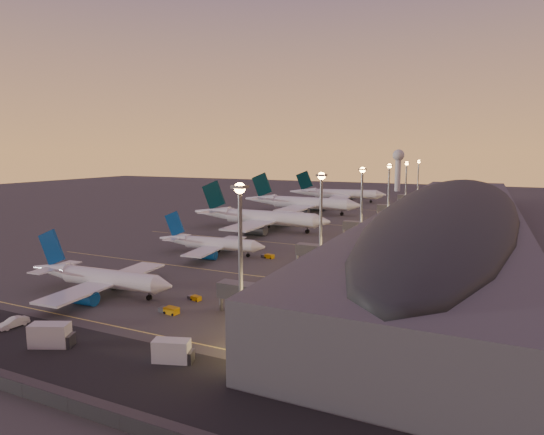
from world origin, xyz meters
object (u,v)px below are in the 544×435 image
Objects in this scene: radar_tower at (398,163)px; catering_truck_a at (52,336)px; baggage_tug_b at (169,310)px; baggage_tug_c at (268,256)px; airliner_wide_far at (337,194)px; baggage_tug_a at (195,298)px; service_van_c at (13,323)px; airliner_narrow_south at (99,278)px; airliner_wide_near at (259,217)px; catering_truck_b at (174,352)px; airliner_narrow_north at (211,243)px; airliner_wide_mid at (300,203)px.

radar_tower is 316.23m from catering_truck_a.
catering_truck_a is (-7.49, -20.03, 1.18)m from baggage_tug_b.
baggage_tug_c is 69.39m from catering_truck_a.
radar_tower is (20.62, 92.69, 16.98)m from airliner_wide_far.
service_van_c reaches higher than baggage_tug_a.
baggage_tug_b is at bearing -75.81° from baggage_tug_a.
airliner_narrow_south is at bearing 96.81° from catering_truck_a.
airliner_wide_near is 13.65× the size of baggage_tug_b.
airliner_wide_near is at bearing 91.85° from catering_truck_b.
airliner_narrow_south is 8.67× the size of baggage_tug_b.
baggage_tug_b is at bearing -71.66° from airliner_narrow_north.
airliner_wide_far is 8.35× the size of catering_truck_a.
airliner_wide_mid is at bearing -100.97° from airliner_wide_far.
airliner_narrow_north is at bearing 119.29° from baggage_tug_b.
airliner_narrow_north is 249.83m from radar_tower.
airliner_wide_near is at bearing -86.18° from airliner_wide_mid.
airliner_wide_mid is (-8.27, 141.29, 1.67)m from airliner_narrow_south.
airliner_wide_mid is at bearing 90.06° from airliner_narrow_north.
airliner_wide_near is at bearing 89.69° from airliner_narrow_south.
baggage_tug_b is 26.95m from service_van_c.
baggage_tug_a is (26.77, -83.11, -4.48)m from airliner_wide_near.
baggage_tug_c is at bearing -60.22° from airliner_wide_near.
catering_truck_b reaches higher than baggage_tug_b.
catering_truck_b reaches higher than service_van_c.
baggage_tug_b is 21.41m from catering_truck_a.
airliner_narrow_south is at bearing -86.21° from airliner_wide_mid.
radar_tower is at bearing 75.31° from catering_truck_b.
airliner_narrow_north is 6.84× the size of service_van_c.
baggage_tug_c is 0.81× the size of service_van_c.
baggage_tug_b is at bearing 47.44° from service_van_c.
catering_truck_b is at bearing -47.94° from baggage_tug_a.
catering_truck_b is (15.75, -65.38, 1.02)m from baggage_tug_c.
radar_tower reaches higher than service_van_c.
airliner_wide_near reaches higher than airliner_narrow_south.
airliner_wide_far is at bearing 87.46° from airliner_narrow_north.
airliner_narrow_south is 1.16× the size of radar_tower.
airliner_narrow_north is 8.14× the size of baggage_tug_b.
baggage_tug_a is 29.57m from catering_truck_a.
baggage_tug_a is at bearing -72.21° from airliner_wide_near.
airliner_wide_mid is 148.12m from baggage_tug_b.
airliner_wide_far is at bearing 103.51° from baggage_tug_b.
airliner_narrow_south is 5.96× the size of catering_truck_b.
catering_truck_a is at bearing -81.80° from airliner_wide_mid.
airliner_wide_near reaches higher than baggage_tug_c.
service_van_c is at bearing -94.12° from baggage_tug_c.
airliner_wide_near is 9.38× the size of catering_truck_b.
baggage_tug_b is 0.69× the size of catering_truck_b.
airliner_wide_near is 205.47m from radar_tower.
catering_truck_a is (19.35, -111.70, -3.17)m from airliner_wide_near.
catering_truck_b is at bearing -69.65° from airliner_wide_near.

